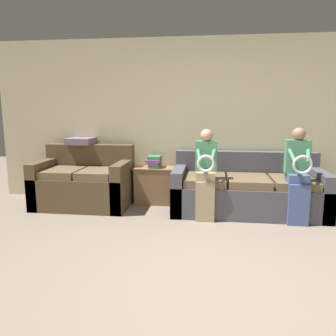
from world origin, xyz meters
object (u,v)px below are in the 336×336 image
child_left_seated (206,171)px  book_stack (155,161)px  couch_side (84,184)px  throw_pillow (81,141)px  side_shelf (155,185)px  child_right_seated (298,172)px  couch_main (247,191)px

child_left_seated → book_stack: bearing=140.6°
couch_side → child_left_seated: 1.91m
child_left_seated → throw_pillow: (-1.99, 0.67, 0.31)m
couch_side → book_stack: (1.04, 0.29, 0.32)m
side_shelf → throw_pillow: size_ratio=1.57×
side_shelf → child_right_seated: bearing=-18.3°
couch_side → couch_main: bearing=0.6°
couch_main → child_right_seated: 0.80m
child_left_seated → throw_pillow: size_ratio=3.08×
couch_side → side_shelf: couch_side is taller
couch_side → book_stack: size_ratio=4.41×
child_right_seated → throw_pillow: 3.26m
side_shelf → book_stack: book_stack is taller
couch_side → book_stack: 1.13m
couch_main → child_right_seated: child_right_seated is taller
child_left_seated → child_right_seated: (1.18, 0.00, 0.01)m
couch_main → child_left_seated: bearing=-146.0°
child_right_seated → book_stack: (-1.98, 0.66, -0.01)m
child_right_seated → throw_pillow: size_ratio=3.16×
child_left_seated → couch_main: bearing=34.0°
couch_side → throw_pillow: throw_pillow is taller
couch_main → couch_side: couch_side is taller
book_stack → throw_pillow: (-1.19, 0.01, 0.31)m
couch_side → throw_pillow: bearing=116.4°
child_left_seated → book_stack: 1.04m
couch_side → child_left_seated: (1.85, -0.37, 0.32)m
child_left_seated → child_right_seated: 1.18m
child_right_seated → couch_main: bearing=146.1°
side_shelf → book_stack: 0.37m
couch_main → child_left_seated: 0.79m
throw_pillow → couch_main: bearing=-6.0°
couch_main → book_stack: couch_main is taller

